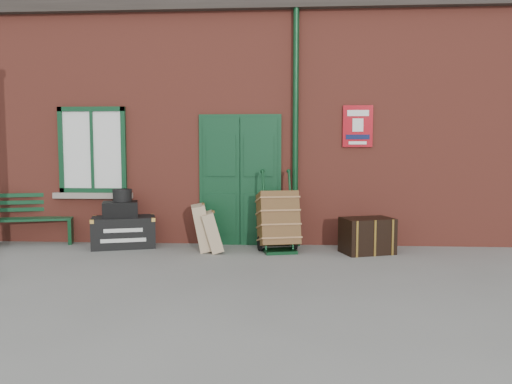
# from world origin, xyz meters

# --- Properties ---
(ground) EXTENTS (80.00, 80.00, 0.00)m
(ground) POSITION_xyz_m (0.00, 0.00, 0.00)
(ground) COLOR gray
(ground) RESTS_ON ground
(station_building) EXTENTS (10.30, 4.30, 4.36)m
(station_building) POSITION_xyz_m (-0.00, 3.49, 2.16)
(station_building) COLOR #973F30
(station_building) RESTS_ON ground
(bench) EXTENTS (1.55, 0.83, 0.92)m
(bench) POSITION_xyz_m (-4.02, 1.32, 0.46)
(bench) COLOR #0F3A1F
(bench) RESTS_ON ground
(houdini_trunk) EXTENTS (1.16, 0.85, 0.52)m
(houdini_trunk) POSITION_xyz_m (-2.26, 1.11, 0.26)
(houdini_trunk) COLOR black
(houdini_trunk) RESTS_ON ground
(strongbox) EXTENTS (0.67, 0.56, 0.26)m
(strongbox) POSITION_xyz_m (-2.31, 1.11, 0.65)
(strongbox) COLOR black
(strongbox) RESTS_ON houdini_trunk
(hatbox) EXTENTS (0.39, 0.39, 0.21)m
(hatbox) POSITION_xyz_m (-2.28, 1.14, 0.88)
(hatbox) COLOR black
(hatbox) RESTS_ON strongbox
(suitcase_back) EXTENTS (0.45, 0.59, 0.77)m
(suitcase_back) POSITION_xyz_m (-0.88, 0.91, 0.38)
(suitcase_back) COLOR tan
(suitcase_back) RESTS_ON ground
(suitcase_front) EXTENTS (0.45, 0.54, 0.66)m
(suitcase_front) POSITION_xyz_m (-0.70, 0.81, 0.33)
(suitcase_front) COLOR tan
(suitcase_front) RESTS_ON ground
(porter_trolley) EXTENTS (0.77, 0.81, 1.30)m
(porter_trolley) POSITION_xyz_m (0.37, 0.97, 0.50)
(porter_trolley) COLOR #0D351A
(porter_trolley) RESTS_ON ground
(dark_trunk) EXTENTS (0.91, 0.74, 0.57)m
(dark_trunk) POSITION_xyz_m (1.80, 0.88, 0.28)
(dark_trunk) COLOR black
(dark_trunk) RESTS_ON ground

